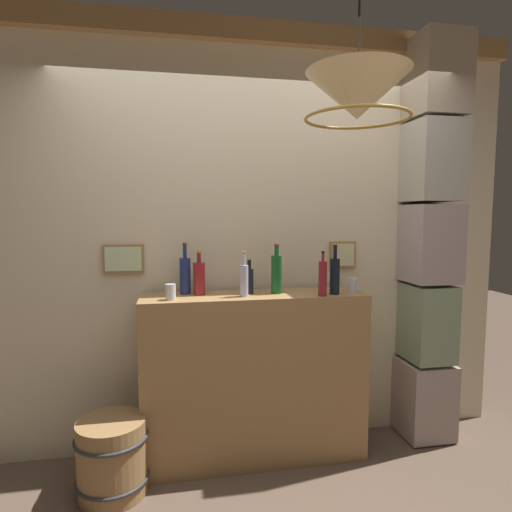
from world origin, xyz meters
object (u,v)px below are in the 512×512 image
liquor_bottle_mezcal (199,278)px  pendant_lamp (357,97)px  liquor_bottle_sherry (249,280)px  glass_tumbler_highball (353,285)px  glass_tumbler_rocks (171,292)px  liquor_bottle_port (244,279)px  liquor_bottle_bourbon (323,278)px  liquor_bottle_brandy (277,273)px  liquor_bottle_rum (185,275)px  liquor_bottle_vermouth (335,275)px  wooden_barrel (112,457)px

liquor_bottle_mezcal → pendant_lamp: bearing=-48.1°
liquor_bottle_sherry → glass_tumbler_highball: (0.67, -0.07, -0.04)m
glass_tumbler_rocks → liquor_bottle_sherry: bearing=12.8°
liquor_bottle_port → liquor_bottle_sherry: bearing=61.6°
liquor_bottle_port → liquor_bottle_bourbon: bearing=-8.8°
liquor_bottle_brandy → glass_tumbler_rocks: 0.68m
liquor_bottle_rum → pendant_lamp: bearing=-46.4°
liquor_bottle_bourbon → liquor_bottle_mezcal: same height
liquor_bottle_mezcal → liquor_bottle_rum: 0.10m
liquor_bottle_sherry → pendant_lamp: bearing=-63.5°
liquor_bottle_vermouth → glass_tumbler_rocks: bearing=179.5°
liquor_bottle_rum → wooden_barrel: size_ratio=0.75×
liquor_bottle_bourbon → liquor_bottle_port: (-0.48, 0.08, -0.01)m
liquor_bottle_rum → glass_tumbler_highball: liquor_bottle_rum is taller
liquor_bottle_mezcal → glass_tumbler_highball: (0.99, -0.09, -0.06)m
liquor_bottle_rum → wooden_barrel: liquor_bottle_rum is taller
liquor_bottle_port → liquor_bottle_brandy: liquor_bottle_brandy is taller
liquor_bottle_vermouth → liquor_bottle_port: 0.58m
liquor_bottle_mezcal → liquor_bottle_vermouth: bearing=-9.3°
liquor_bottle_brandy → liquor_bottle_mezcal: bearing=175.4°
wooden_barrel → glass_tumbler_rocks: bearing=20.8°
liquor_bottle_vermouth → liquor_bottle_rum: bearing=168.8°
liquor_bottle_bourbon → liquor_bottle_brandy: (-0.26, 0.14, 0.02)m
liquor_bottle_sherry → glass_tumbler_rocks: (-0.50, -0.11, -0.04)m
liquor_bottle_bourbon → liquor_bottle_rum: 0.87m
liquor_bottle_port → liquor_bottle_brandy: size_ratio=0.88×
liquor_bottle_mezcal → liquor_bottle_brandy: bearing=-4.6°
liquor_bottle_vermouth → glass_tumbler_highball: size_ratio=3.39×
liquor_bottle_brandy → glass_tumbler_highball: liquor_bottle_brandy is taller
liquor_bottle_brandy → wooden_barrel: 1.45m
liquor_bottle_mezcal → wooden_barrel: 1.14m
glass_tumbler_highball → wooden_barrel: bearing=-173.5°
liquor_bottle_bourbon → glass_tumbler_highball: bearing=21.1°
liquor_bottle_sherry → liquor_bottle_brandy: bearing=-7.6°
liquor_bottle_bourbon → glass_tumbler_rocks: bearing=176.8°
wooden_barrel → liquor_bottle_brandy: bearing=12.3°
liquor_bottle_sherry → liquor_bottle_bourbon: bearing=-20.7°
liquor_bottle_bourbon → liquor_bottle_vermouth: size_ratio=0.89×
liquor_bottle_port → glass_tumbler_rocks: 0.45m
liquor_bottle_port → liquor_bottle_sherry: liquor_bottle_port is taller
glass_tumbler_rocks → liquor_bottle_brandy: bearing=7.6°
liquor_bottle_mezcal → pendant_lamp: size_ratio=0.51×
liquor_bottle_vermouth → liquor_bottle_brandy: 0.37m
liquor_bottle_rum → wooden_barrel: bearing=-144.7°
glass_tumbler_rocks → liquor_bottle_bourbon: bearing=-3.2°
glass_tumbler_highball → wooden_barrel: (-1.51, -0.17, -0.92)m
liquor_bottle_bourbon → liquor_bottle_brandy: bearing=151.6°
pendant_lamp → liquor_bottle_port: bearing=122.6°
liquor_bottle_port → liquor_bottle_brandy: 0.23m
liquor_bottle_sherry → wooden_barrel: bearing=-163.8°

